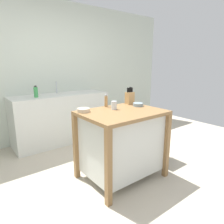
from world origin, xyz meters
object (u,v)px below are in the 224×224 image
knife_block (130,98)px  bowl_ceramic_small (83,110)px  kitchen_island (122,141)px  trash_bin (155,140)px  pepper_grinder (106,101)px  bowl_stoneware_deep (138,104)px  sink_faucet (57,88)px  drinking_cup (114,105)px  bottle_hand_soap (36,92)px

knife_block → bowl_ceramic_small: knife_block is taller
kitchen_island → knife_block: bearing=35.9°
trash_bin → pepper_grinder: bearing=161.0°
pepper_grinder → kitchen_island: bearing=-89.2°
bowl_stoneware_deep → sink_faucet: bearing=104.3°
drinking_cup → bottle_hand_soap: size_ratio=0.54×
knife_block → pepper_grinder: size_ratio=1.41×
drinking_cup → pepper_grinder: size_ratio=0.61×
bowl_stoneware_deep → bottle_hand_soap: size_ratio=0.72×
bowl_ceramic_small → drinking_cup: drinking_cup is taller
bowl_ceramic_small → pepper_grinder: size_ratio=0.88×
knife_block → sink_faucet: (-0.45, 1.53, 0.03)m
sink_faucet → kitchen_island: bearing=-87.6°
pepper_grinder → sink_faucet: sink_faucet is taller
knife_block → bottle_hand_soap: (-0.91, 1.30, 0.02)m
bowl_ceramic_small → trash_bin: size_ratio=0.24×
kitchen_island → drinking_cup: 0.46m
kitchen_island → bowl_ceramic_small: size_ratio=6.51×
pepper_grinder → trash_bin: 1.02m
bottle_hand_soap → pepper_grinder: bearing=-67.1°
bowl_ceramic_small → sink_faucet: 1.59m
bowl_stoneware_deep → bottle_hand_soap: (-0.90, 1.49, 0.08)m
kitchen_island → bowl_ceramic_small: 0.63m
kitchen_island → sink_faucet: bearing=92.4°
bowl_ceramic_small → drinking_cup: bearing=-16.8°
pepper_grinder → bowl_stoneware_deep: bearing=-32.6°
kitchen_island → knife_block: knife_block is taller
pepper_grinder → knife_block: bearing=-7.4°
bowl_stoneware_deep → trash_bin: (0.37, -0.02, -0.60)m
bowl_ceramic_small → pepper_grinder: 0.40m
drinking_cup → sink_faucet: size_ratio=0.48×
bowl_ceramic_small → sink_faucet: sink_faucet is taller
bowl_ceramic_small → bottle_hand_soap: bottle_hand_soap is taller
bottle_hand_soap → sink_faucet: bearing=26.8°
pepper_grinder → sink_faucet: bearing=92.7°
bowl_ceramic_small → pepper_grinder: bearing=10.8°
trash_bin → bowl_stoneware_deep: bearing=177.0°
knife_block → trash_bin: 0.78m
bowl_stoneware_deep → bowl_ceramic_small: 0.78m
pepper_grinder → trash_bin: size_ratio=0.28×
kitchen_island → sink_faucet: size_ratio=4.53×
pepper_grinder → bottle_hand_soap: bottle_hand_soap is taller
kitchen_island → pepper_grinder: (-0.00, 0.32, 0.47)m
kitchen_island → sink_faucet: sink_faucet is taller
drinking_cup → sink_faucet: 1.67m
trash_bin → sink_faucet: sink_faucet is taller
bowl_ceramic_small → trash_bin: (1.14, -0.18, -0.60)m
knife_block → bowl_ceramic_small: (-0.78, -0.03, -0.07)m
bowl_ceramic_small → trash_bin: 1.29m
kitchen_island → drinking_cup: drinking_cup is taller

